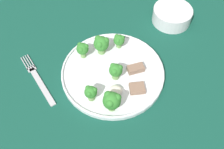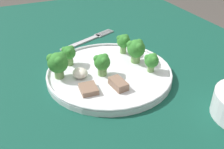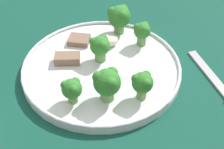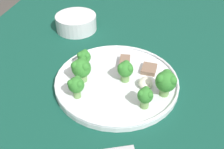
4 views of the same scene
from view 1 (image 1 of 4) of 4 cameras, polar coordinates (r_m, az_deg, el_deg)
The scene contains 13 objects.
table at distance 0.80m, azimuth -2.19°, elevation -5.29°, with size 1.22×0.95×0.71m.
dinner_plate at distance 0.73m, azimuth 0.17°, elevation 0.45°, with size 0.29×0.29×0.02m.
fork at distance 0.75m, azimuth -15.79°, elevation -1.09°, with size 0.09×0.19×0.00m.
cream_bowl at distance 0.88m, azimuth 12.92°, elevation 12.42°, with size 0.12×0.12×0.05m.
broccoli_floret_near_rim_left at distance 0.76m, azimuth 1.55°, elevation 7.49°, with size 0.03×0.03×0.04m.
broccoli_floret_center_left at distance 0.69m, azimuth 0.82°, elevation 0.88°, with size 0.04×0.04×0.05m.
broccoli_floret_back_left at distance 0.74m, azimuth -2.34°, elevation 6.70°, with size 0.04×0.04×0.06m.
broccoli_floret_front_left at distance 0.65m, azimuth -4.64°, elevation -3.91°, with size 0.03×0.03×0.05m.
broccoli_floret_center_back at distance 0.74m, azimuth -6.44°, elevation 5.55°, with size 0.04×0.03×0.05m.
broccoli_floret_mid_cluster at distance 0.63m, azimuth -0.05°, elevation -5.72°, with size 0.05×0.04×0.06m.
meat_slice_front_slice at distance 0.69m, azimuth 5.49°, elevation -3.02°, with size 0.04×0.04×0.01m.
meat_slice_middle_slice at distance 0.72m, azimuth 5.18°, elevation 1.30°, with size 0.05×0.03×0.02m.
sauce_dollop at distance 0.68m, azimuth 0.71°, elevation -3.52°, with size 0.04×0.03×0.02m.
Camera 1 is at (-0.05, -0.40, 1.31)m, focal length 42.00 mm.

